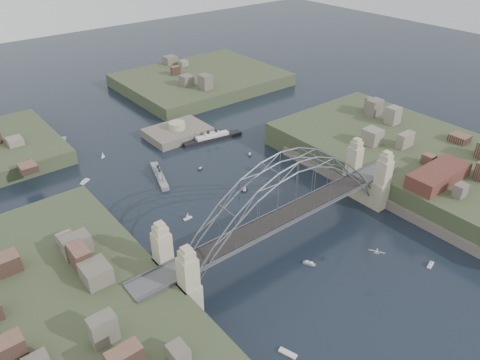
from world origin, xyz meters
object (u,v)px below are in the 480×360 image
object	(u,v)px
bridge	(287,202)
naval_cruiser_near	(159,175)
naval_cruiser_far	(59,147)
wharf_shed	(438,175)
ocean_liner	(212,138)
fort_island	(178,137)

from	to	relation	value
bridge	naval_cruiser_near	xyz separation A→B (m)	(-8.51, 47.86, -11.52)
naval_cruiser_near	naval_cruiser_far	distance (m)	43.01
wharf_shed	bridge	bearing A→B (deg)	162.35
bridge	wharf_shed	distance (m)	46.23
bridge	naval_cruiser_far	bearing A→B (deg)	106.59
ocean_liner	wharf_shed	bearing A→B (deg)	-71.85
wharf_shed	naval_cruiser_far	size ratio (longest dim) A/B	1.45
bridge	wharf_shed	size ratio (longest dim) A/B	4.20
naval_cruiser_near	ocean_liner	bearing A→B (deg)	21.52
bridge	wharf_shed	world-z (taller)	bridge
wharf_shed	naval_cruiser_far	bearing A→B (deg)	124.67
fort_island	ocean_liner	size ratio (longest dim) A/B	0.96
bridge	naval_cruiser_far	distance (m)	91.68
fort_island	ocean_liner	bearing A→B (deg)	-53.57
fort_island	naval_cruiser_near	world-z (taller)	fort_island
naval_cruiser_near	fort_island	bearing A→B (deg)	47.20
fort_island	ocean_liner	world-z (taller)	fort_island
wharf_shed	ocean_liner	bearing A→B (deg)	108.15
fort_island	naval_cruiser_far	world-z (taller)	fort_island
naval_cruiser_far	ocean_liner	size ratio (longest dim) A/B	0.60
wharf_shed	naval_cruiser_far	world-z (taller)	wharf_shed
bridge	ocean_liner	world-z (taller)	bridge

